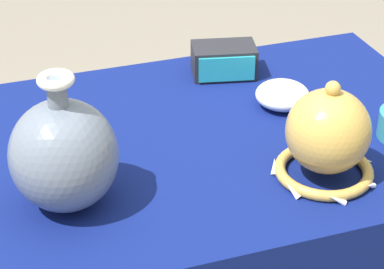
{
  "coord_description": "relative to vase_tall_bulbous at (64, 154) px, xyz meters",
  "views": [
    {
      "loc": [
        -0.4,
        -1.27,
        1.59
      ],
      "look_at": [
        -0.02,
        -0.13,
        0.85
      ],
      "focal_mm": 70.0,
      "sensor_mm": 36.0,
      "label": 1
    }
  ],
  "objects": [
    {
      "name": "display_table",
      "position": [
        0.26,
        0.12,
        -0.19
      ],
      "size": [
        1.23,
        0.76,
        0.76
      ],
      "color": "#38383D",
      "rests_on": "ground_plane"
    },
    {
      "name": "vase_tall_bulbous",
      "position": [
        0.0,
        0.0,
        0.0
      ],
      "size": [
        0.2,
        0.2,
        0.27
      ],
      "color": "slate",
      "rests_on": "display_table"
    },
    {
      "name": "mosaic_tile_box",
      "position": [
        0.46,
        0.4,
        -0.07
      ],
      "size": [
        0.17,
        0.13,
        0.07
      ],
      "rotation": [
        0.0,
        0.0,
        -0.21
      ],
      "color": "#232328",
      "rests_on": "display_table"
    },
    {
      "name": "vase_dome_bell",
      "position": [
        0.49,
        -0.07,
        -0.02
      ],
      "size": [
        0.2,
        0.21,
        0.21
      ],
      "color": "gold",
      "rests_on": "display_table"
    },
    {
      "name": "bowl_shallow_porcelain",
      "position": [
        0.53,
        0.21,
        -0.08
      ],
      "size": [
        0.12,
        0.12,
        0.06
      ],
      "primitive_type": "ellipsoid",
      "color": "white",
      "rests_on": "display_table"
    }
  ]
}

